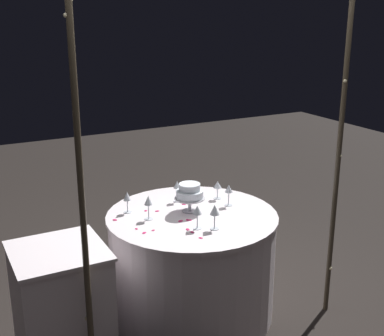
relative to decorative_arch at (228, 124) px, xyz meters
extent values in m
plane|color=black|center=(0.00, -0.46, -1.55)|extent=(12.00, 12.00, 0.00)
cylinder|color=#473D2D|center=(-0.92, 0.00, -0.34)|extent=(0.04, 0.04, 2.42)
cylinder|color=#473D2D|center=(0.92, 0.00, -0.34)|extent=(0.04, 0.04, 2.42)
sphere|color=#F9EAB2|center=(-0.91, 0.01, 0.20)|extent=(0.02, 0.02, 0.02)
sphere|color=#F9EAB2|center=(0.93, 0.00, 0.63)|extent=(0.02, 0.02, 0.02)
sphere|color=#F9EAB2|center=(-0.93, 0.00, -1.01)|extent=(0.02, 0.02, 0.02)
sphere|color=#F9EAB2|center=(0.91, 0.00, 0.49)|extent=(0.02, 0.02, 0.02)
sphere|color=#F9EAB2|center=(-0.92, -0.02, 0.53)|extent=(0.02, 0.02, 0.02)
sphere|color=#F9EAB2|center=(0.93, -0.02, -1.07)|extent=(0.02, 0.02, 0.02)
sphere|color=#F9EAB2|center=(-0.92, 0.02, -1.19)|extent=(0.02, 0.02, 0.02)
sphere|color=#F9EAB2|center=(0.92, -0.01, -0.59)|extent=(0.02, 0.02, 0.02)
sphere|color=#F9EAB2|center=(-0.92, 0.01, -0.32)|extent=(0.02, 0.02, 0.02)
sphere|color=#F9EAB2|center=(0.90, -0.02, 0.70)|extent=(0.02, 0.02, 0.02)
cylinder|color=white|center=(0.00, -0.46, -1.16)|extent=(1.21, 1.21, 0.77)
cylinder|color=white|center=(0.00, -0.46, -0.76)|extent=(1.24, 1.24, 0.02)
cube|color=white|center=(1.00, -0.33, -1.16)|extent=(0.54, 0.54, 0.78)
cube|color=white|center=(1.00, -0.33, -0.76)|extent=(0.57, 0.57, 0.02)
cylinder|color=silver|center=(-0.01, -0.52, -0.75)|extent=(0.11, 0.11, 0.01)
cylinder|color=silver|center=(-0.01, -0.52, -0.70)|extent=(0.02, 0.02, 0.09)
cylinder|color=silver|center=(-0.01, -0.52, -0.65)|extent=(0.22, 0.22, 0.01)
cylinder|color=white|center=(-0.01, -0.52, -0.62)|extent=(0.20, 0.20, 0.05)
cylinder|color=white|center=(-0.01, -0.52, -0.56)|extent=(0.15, 0.15, 0.05)
cylinder|color=silver|center=(-0.33, -0.49, -0.75)|extent=(0.06, 0.06, 0.00)
cylinder|color=silver|center=(-0.33, -0.49, -0.70)|extent=(0.01, 0.01, 0.10)
cone|color=silver|center=(-0.33, -0.49, -0.62)|extent=(0.06, 0.06, 0.06)
cylinder|color=silver|center=(0.09, -0.22, -0.75)|extent=(0.06, 0.06, 0.00)
cylinder|color=silver|center=(0.09, -0.22, -0.70)|extent=(0.01, 0.01, 0.10)
cone|color=silver|center=(0.09, -0.22, -0.62)|extent=(0.06, 0.06, 0.06)
cylinder|color=silver|center=(0.31, -0.52, -0.75)|extent=(0.06, 0.06, 0.00)
cylinder|color=silver|center=(0.31, -0.52, -0.70)|extent=(0.01, 0.01, 0.11)
cone|color=silver|center=(0.31, -0.52, -0.61)|extent=(0.06, 0.06, 0.06)
cylinder|color=silver|center=(-0.01, -0.16, -0.75)|extent=(0.06, 0.06, 0.00)
cylinder|color=silver|center=(-0.01, -0.16, -0.70)|extent=(0.01, 0.01, 0.10)
cone|color=silver|center=(-0.01, -0.16, -0.61)|extent=(0.06, 0.06, 0.07)
cylinder|color=silver|center=(-0.02, -0.75, -0.75)|extent=(0.06, 0.06, 0.00)
cylinder|color=silver|center=(-0.02, -0.75, -0.70)|extent=(0.01, 0.01, 0.10)
cone|color=silver|center=(-0.02, -0.75, -0.62)|extent=(0.05, 0.05, 0.05)
cylinder|color=silver|center=(0.39, -0.71, -0.75)|extent=(0.06, 0.06, 0.00)
cylinder|color=silver|center=(0.39, -0.71, -0.70)|extent=(0.01, 0.01, 0.09)
cone|color=silver|center=(0.39, -0.71, -0.62)|extent=(0.05, 0.05, 0.07)
cylinder|color=silver|center=(-0.33, -0.65, -0.75)|extent=(0.06, 0.06, 0.00)
cylinder|color=silver|center=(-0.33, -0.65, -0.71)|extent=(0.01, 0.01, 0.09)
cone|color=silver|center=(-0.33, -0.65, -0.64)|extent=(0.06, 0.06, 0.05)
ellipsoid|color=#C61951|center=(0.43, -0.32, -0.75)|extent=(0.04, 0.04, 0.00)
ellipsoid|color=#C61951|center=(0.20, -0.63, -0.75)|extent=(0.04, 0.03, 0.00)
ellipsoid|color=#C61951|center=(0.45, -0.40, -0.75)|extent=(0.02, 0.03, 0.00)
ellipsoid|color=#C61951|center=(0.27, -0.68, -0.75)|extent=(0.03, 0.03, 0.00)
ellipsoid|color=#C61951|center=(0.14, -0.08, -0.75)|extent=(0.03, 0.04, 0.00)
ellipsoid|color=#C61951|center=(0.13, -0.39, -0.75)|extent=(0.05, 0.04, 0.00)
ellipsoid|color=#C61951|center=(0.15, -0.24, -0.75)|extent=(0.03, 0.04, 0.00)
ellipsoid|color=#C61951|center=(-0.22, -0.80, -0.75)|extent=(0.03, 0.03, 0.00)
ellipsoid|color=#C61951|center=(0.53, -0.62, -0.75)|extent=(0.04, 0.04, 0.00)
ellipsoid|color=#C61951|center=(0.36, -0.33, -0.75)|extent=(0.03, 0.02, 0.00)
ellipsoid|color=#C61951|center=(0.06, -0.37, -0.75)|extent=(0.04, 0.03, 0.00)
ellipsoid|color=#C61951|center=(0.14, -0.18, -0.75)|extent=(0.03, 0.04, 0.00)
ellipsoid|color=#C61951|center=(-0.04, -0.66, -0.75)|extent=(0.04, 0.04, 0.00)
ellipsoid|color=#C61951|center=(0.08, -0.38, -0.75)|extent=(0.03, 0.04, 0.00)
ellipsoid|color=#C61951|center=(-0.16, -0.41, -0.75)|extent=(0.03, 0.02, 0.00)
camera|label=1|loc=(1.60, 2.56, 0.64)|focal=47.89mm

